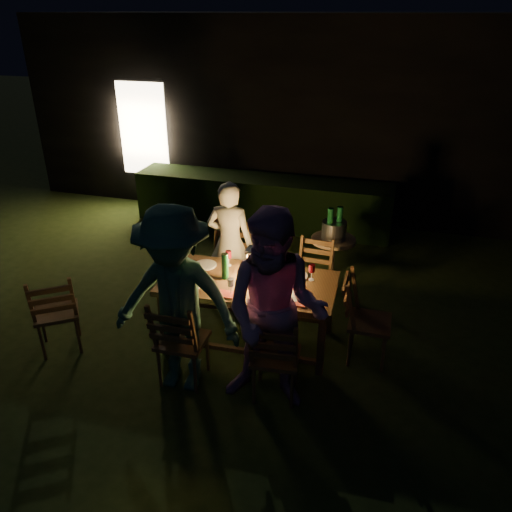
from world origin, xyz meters
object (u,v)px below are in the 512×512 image
(chair_far_right, at_px, (311,290))
(chair_end, at_px, (366,334))
(person_house_side, at_px, (230,243))
(person_opp_right, at_px, (275,313))
(bottle_bucket_b, at_px, (339,226))
(chair_spare, at_px, (59,325))
(lantern, at_px, (255,266))
(chair_near_right, at_px, (275,370))
(chair_near_left, at_px, (183,355))
(side_table, at_px, (333,245))
(bottle_table, at_px, (225,266))
(ice_bucket, at_px, (334,230))
(bottle_bucket_a, at_px, (330,227))
(chair_far_left, at_px, (230,278))
(dining_table, at_px, (249,287))
(person_opp_left, at_px, (176,302))

(chair_far_right, distance_m, chair_end, 1.02)
(person_house_side, height_order, person_opp_right, person_opp_right)
(person_house_side, relative_size, bottle_bucket_b, 4.74)
(chair_spare, relative_size, lantern, 2.75)
(chair_near_right, bearing_deg, person_opp_right, -95.16)
(chair_near_left, height_order, person_house_side, person_house_side)
(person_house_side, xyz_separation_m, lantern, (0.53, -0.75, 0.14))
(chair_far_right, xyz_separation_m, side_table, (0.15, 0.54, 0.37))
(chair_near_left, xyz_separation_m, chair_end, (1.65, 0.83, -0.00))
(lantern, relative_size, bottle_bucket_b, 1.09)
(bottle_table, height_order, ice_bucket, bottle_table)
(chair_far_right, xyz_separation_m, ice_bucket, (0.15, 0.54, 0.57))
(chair_near_left, distance_m, bottle_bucket_a, 2.40)
(ice_bucket, bearing_deg, bottle_bucket_b, 38.66)
(chair_near_left, distance_m, person_house_side, 1.66)
(bottle_bucket_b, bearing_deg, side_table, -141.34)
(chair_near_left, xyz_separation_m, bottle_bucket_a, (1.05, 2.07, 0.60))
(chair_near_left, height_order, chair_far_left, chair_far_left)
(bottle_bucket_b, bearing_deg, chair_far_left, -153.11)
(chair_far_right, bearing_deg, dining_table, 60.07)
(person_opp_right, relative_size, bottle_bucket_a, 5.86)
(chair_near_left, height_order, bottle_table, bottle_table)
(chair_near_right, relative_size, side_table, 1.29)
(chair_near_left, distance_m, chair_near_right, 0.90)
(person_opp_left, bearing_deg, chair_far_left, 90.02)
(chair_spare, height_order, lantern, lantern)
(chair_spare, bearing_deg, chair_end, -22.72)
(ice_bucket, bearing_deg, bottle_table, -124.76)
(chair_end, relative_size, bottle_table, 3.46)
(dining_table, xyz_separation_m, lantern, (0.05, 0.05, 0.23))
(chair_end, relative_size, chair_spare, 1.01)
(side_table, xyz_separation_m, bottle_bucket_b, (0.05, 0.04, 0.25))
(chair_near_right, height_order, bottle_table, bottle_table)
(person_opp_right, xyz_separation_m, ice_bucket, (0.20, 2.13, -0.09))
(chair_end, relative_size, bottle_bucket_a, 3.03)
(person_opp_right, relative_size, lantern, 5.35)
(chair_far_left, bearing_deg, side_table, -157.68)
(side_table, height_order, bottle_bucket_a, bottle_bucket_a)
(chair_far_left, bearing_deg, person_opp_left, 88.24)
(chair_far_left, distance_m, chair_spare, 2.00)
(chair_far_left, relative_size, chair_far_right, 1.14)
(chair_spare, xyz_separation_m, ice_bucket, (2.54, 2.01, 0.55))
(bottle_bucket_a, distance_m, bottle_bucket_b, 0.13)
(chair_end, bearing_deg, bottle_table, -88.37)
(chair_near_right, xyz_separation_m, bottle_bucket_b, (0.25, 2.12, 0.61))
(person_house_side, bearing_deg, dining_table, 118.76)
(person_opp_right, relative_size, ice_bucket, 6.25)
(bottle_table, bearing_deg, ice_bucket, 55.24)
(chair_spare, relative_size, bottle_table, 3.43)
(chair_near_left, distance_m, lantern, 1.14)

